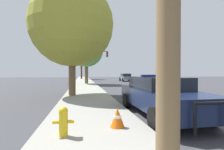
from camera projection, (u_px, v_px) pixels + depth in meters
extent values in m
cube|color=#99968C|center=(93.00, 123.00, 5.37)|extent=(3.00, 110.00, 0.13)
cube|color=#141E3D|center=(161.00, 98.00, 6.63)|extent=(1.87, 5.06, 0.67)
cube|color=black|center=(158.00, 83.00, 6.87)|extent=(1.61, 2.63, 0.46)
cylinder|color=black|center=(212.00, 116.00, 5.25)|extent=(0.24, 0.65, 0.65)
cylinder|color=black|center=(155.00, 118.00, 4.93)|extent=(0.24, 0.65, 0.65)
cylinder|color=black|center=(164.00, 100.00, 8.34)|extent=(0.24, 0.65, 0.65)
cylinder|color=black|center=(127.00, 101.00, 8.03)|extent=(0.24, 0.65, 0.65)
cylinder|color=black|center=(195.00, 119.00, 3.95)|extent=(0.07, 0.07, 0.78)
cylinder|color=black|center=(212.00, 103.00, 4.02)|extent=(0.89, 0.07, 0.07)
cube|color=navy|center=(158.00, 76.00, 6.87)|extent=(1.35, 0.20, 0.09)
cube|color=navy|center=(183.00, 96.00, 6.79)|extent=(0.01, 3.64, 0.19)
cylinder|color=gold|center=(63.00, 124.00, 4.08)|extent=(0.20, 0.20, 0.56)
sphere|color=gold|center=(63.00, 111.00, 4.08)|extent=(0.21, 0.21, 0.21)
cylinder|color=gold|center=(56.00, 122.00, 4.05)|extent=(0.14, 0.08, 0.08)
cylinder|color=gold|center=(71.00, 122.00, 4.11)|extent=(0.14, 0.08, 0.08)
cylinder|color=#424247|center=(88.00, 66.00, 27.89)|extent=(0.16, 0.16, 5.06)
cylinder|color=#424247|center=(98.00, 51.00, 28.12)|extent=(3.17, 0.11, 0.11)
cube|color=black|center=(107.00, 54.00, 28.40)|extent=(0.30, 0.24, 0.90)
sphere|color=red|center=(107.00, 52.00, 28.27)|extent=(0.20, 0.20, 0.20)
sphere|color=orange|center=(107.00, 54.00, 28.27)|extent=(0.20, 0.20, 0.20)
sphere|color=green|center=(107.00, 56.00, 28.28)|extent=(0.20, 0.20, 0.20)
cube|color=slate|center=(126.00, 78.00, 32.21)|extent=(1.80, 4.24, 0.54)
cube|color=black|center=(126.00, 75.00, 32.41)|extent=(1.52, 2.21, 0.52)
cylinder|color=black|center=(132.00, 80.00, 31.06)|extent=(0.25, 0.68, 0.67)
cylinder|color=black|center=(123.00, 80.00, 30.80)|extent=(0.25, 0.68, 0.67)
cylinder|color=black|center=(129.00, 79.00, 33.64)|extent=(0.25, 0.68, 0.67)
cylinder|color=black|center=(120.00, 79.00, 33.38)|extent=(0.25, 0.68, 0.67)
cylinder|color=brown|center=(86.00, 71.00, 23.37)|extent=(0.44, 0.44, 3.26)
sphere|color=#5B9947|center=(86.00, 50.00, 23.32)|extent=(4.52, 4.52, 4.52)
cylinder|color=brown|center=(72.00, 72.00, 11.31)|extent=(0.44, 0.44, 3.09)
sphere|color=#999933|center=(72.00, 25.00, 11.26)|extent=(5.37, 5.37, 5.37)
cylinder|color=#4C3823|center=(81.00, 70.00, 40.37)|extent=(0.41, 0.41, 4.15)
sphere|color=#5B9947|center=(81.00, 56.00, 40.32)|extent=(4.02, 4.02, 4.02)
cone|color=orange|center=(117.00, 117.00, 4.76)|extent=(0.40, 0.40, 0.53)
cylinder|color=white|center=(117.00, 117.00, 4.76)|extent=(0.22, 0.22, 0.07)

